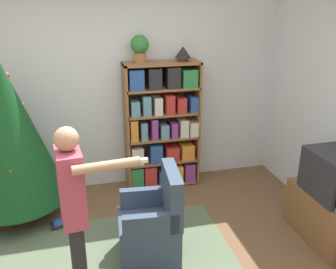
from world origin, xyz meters
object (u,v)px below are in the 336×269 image
object	(u,v)px
television	(333,175)
christmas_tree	(6,130)
standing_person	(74,205)
potted_plant	(140,47)
table_lamp	(183,53)
bookshelf	(162,127)
armchair	(153,228)

from	to	relation	value
television	christmas_tree	distance (m)	3.42
standing_person	potted_plant	size ratio (longest dim) A/B	4.72
christmas_tree	standing_person	xyz separation A→B (m)	(0.68, -1.52, -0.14)
christmas_tree	table_lamp	size ratio (longest dim) A/B	9.83
potted_plant	bookshelf	bearing A→B (deg)	-1.76
potted_plant	table_lamp	world-z (taller)	potted_plant
television	christmas_tree	size ratio (longest dim) A/B	0.29
bookshelf	standing_person	world-z (taller)	bookshelf
bookshelf	standing_person	bearing A→B (deg)	-121.22
bookshelf	potted_plant	distance (m)	1.06
standing_person	table_lamp	bearing A→B (deg)	137.46
bookshelf	armchair	world-z (taller)	bookshelf
standing_person	potted_plant	bearing A→B (deg)	149.46
armchair	bookshelf	bearing A→B (deg)	168.50
christmas_tree	armchair	distance (m)	1.90
christmas_tree	standing_person	bearing A→B (deg)	-66.00
armchair	potted_plant	bearing A→B (deg)	178.42
bookshelf	table_lamp	bearing A→B (deg)	1.67
christmas_tree	potted_plant	bearing A→B (deg)	12.40
standing_person	table_lamp	distance (m)	2.47
christmas_tree	potted_plant	xyz separation A→B (m)	(1.54, 0.34, 0.79)
christmas_tree	standing_person	world-z (taller)	christmas_tree
potted_plant	table_lamp	bearing A→B (deg)	-0.00
television	standing_person	distance (m)	2.51
bookshelf	standing_person	xyz separation A→B (m)	(-1.12, -1.85, 0.11)
television	christmas_tree	bearing A→B (deg)	158.08
armchair	table_lamp	xyz separation A→B (m)	(0.70, 1.44, 1.43)
bookshelf	table_lamp	size ratio (longest dim) A/B	8.25
bookshelf	armchair	size ratio (longest dim) A/B	1.79
potted_plant	table_lamp	xyz separation A→B (m)	(0.53, -0.00, -0.09)
bookshelf	table_lamp	distance (m)	0.98
armchair	table_lamp	world-z (taller)	table_lamp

